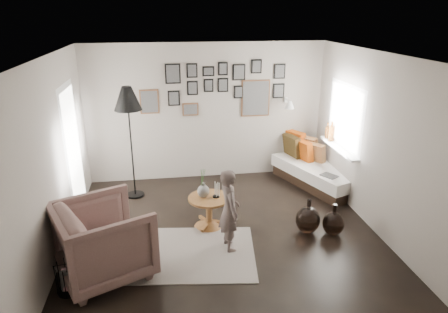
{
  "coord_description": "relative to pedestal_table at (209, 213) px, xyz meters",
  "views": [
    {
      "loc": [
        -0.79,
        -4.97,
        3.15
      ],
      "look_at": [
        0.05,
        0.5,
        1.1
      ],
      "focal_mm": 32.0,
      "sensor_mm": 36.0,
      "label": 1
    }
  ],
  "objects": [
    {
      "name": "ground",
      "position": [
        0.19,
        -0.41,
        -0.23
      ],
      "size": [
        4.8,
        4.8,
        0.0
      ],
      "primitive_type": "plane",
      "color": "black",
      "rests_on": "ground"
    },
    {
      "name": "wall_back",
      "position": [
        0.19,
        1.99,
        1.07
      ],
      "size": [
        4.5,
        0.0,
        4.5
      ],
      "primitive_type": "plane",
      "rotation": [
        1.57,
        0.0,
        0.0
      ],
      "color": "#A3998F",
      "rests_on": "ground"
    },
    {
      "name": "wall_front",
      "position": [
        0.19,
        -2.81,
        1.07
      ],
      "size": [
        4.5,
        0.0,
        4.5
      ],
      "primitive_type": "plane",
      "rotation": [
        -1.57,
        0.0,
        0.0
      ],
      "color": "#A3998F",
      "rests_on": "ground"
    },
    {
      "name": "wall_left",
      "position": [
        -2.06,
        -0.41,
        1.07
      ],
      "size": [
        0.0,
        4.8,
        4.8
      ],
      "primitive_type": "plane",
      "rotation": [
        1.57,
        0.0,
        1.57
      ],
      "color": "#A3998F",
      "rests_on": "ground"
    },
    {
      "name": "wall_right",
      "position": [
        2.44,
        -0.41,
        1.07
      ],
      "size": [
        0.0,
        4.8,
        4.8
      ],
      "primitive_type": "plane",
      "rotation": [
        1.57,
        0.0,
        -1.57
      ],
      "color": "#A3998F",
      "rests_on": "ground"
    },
    {
      "name": "ceiling",
      "position": [
        0.19,
        -0.41,
        2.37
      ],
      "size": [
        4.8,
        4.8,
        0.0
      ],
      "primitive_type": "plane",
      "rotation": [
        3.14,
        0.0,
        0.0
      ],
      "color": "white",
      "rests_on": "wall_back"
    },
    {
      "name": "door_left",
      "position": [
        -2.04,
        0.79,
        0.82
      ],
      "size": [
        0.0,
        2.14,
        2.14
      ],
      "color": "white",
      "rests_on": "wall_left"
    },
    {
      "name": "window_right",
      "position": [
        2.37,
        0.93,
        0.7
      ],
      "size": [
        0.15,
        1.32,
        1.3
      ],
      "color": "white",
      "rests_on": "wall_right"
    },
    {
      "name": "gallery_wall",
      "position": [
        0.48,
        1.97,
        1.52
      ],
      "size": [
        2.74,
        0.03,
        1.08
      ],
      "color": "brown",
      "rests_on": "wall_back"
    },
    {
      "name": "wall_sconce",
      "position": [
        1.74,
        1.73,
        1.24
      ],
      "size": [
        0.18,
        0.36,
        0.16
      ],
      "color": "white",
      "rests_on": "wall_back"
    },
    {
      "name": "rug",
      "position": [
        -0.42,
        -0.68,
        -0.22
      ],
      "size": [
        2.06,
        1.57,
        0.01
      ],
      "primitive_type": "cube",
      "rotation": [
        0.0,
        0.0,
        -0.13
      ],
      "color": "silver",
      "rests_on": "ground"
    },
    {
      "name": "pedestal_table",
      "position": [
        0.0,
        0.0,
        0.0
      ],
      "size": [
        0.63,
        0.63,
        0.49
      ],
      "rotation": [
        0.0,
        0.0,
        -0.29
      ],
      "color": "brown",
      "rests_on": "ground"
    },
    {
      "name": "vase",
      "position": [
        -0.08,
        0.02,
        0.4
      ],
      "size": [
        0.18,
        0.18,
        0.45
      ],
      "color": "black",
      "rests_on": "pedestal_table"
    },
    {
      "name": "candles",
      "position": [
        0.11,
        -0.0,
        0.38
      ],
      "size": [
        0.11,
        0.11,
        0.23
      ],
      "color": "black",
      "rests_on": "pedestal_table"
    },
    {
      "name": "daybed",
      "position": [
        2.2,
        1.31,
        0.05
      ],
      "size": [
        1.4,
        1.98,
        0.9
      ],
      "rotation": [
        0.0,
        0.0,
        0.38
      ],
      "color": "black",
      "rests_on": "ground"
    },
    {
      "name": "magazine_on_daybed",
      "position": [
        2.19,
        0.68,
        0.19
      ],
      "size": [
        0.32,
        0.34,
        0.01
      ],
      "primitive_type": "cube",
      "rotation": [
        0.0,
        0.0,
        0.55
      ],
      "color": "black",
      "rests_on": "daybed"
    },
    {
      "name": "armchair",
      "position": [
        -1.41,
        -0.97,
        0.26
      ],
      "size": [
        1.4,
        1.38,
        0.97
      ],
      "primitive_type": "imported",
      "rotation": [
        0.0,
        0.0,
        2.0
      ],
      "color": "brown",
      "rests_on": "ground"
    },
    {
      "name": "armchair_cushion",
      "position": [
        -1.38,
        -0.92,
        0.25
      ],
      "size": [
        0.58,
        0.59,
        0.2
      ],
      "primitive_type": "cube",
      "rotation": [
        -0.21,
        0.0,
        0.4
      ],
      "color": "silver",
      "rests_on": "armchair"
    },
    {
      "name": "floor_lamp",
      "position": [
        -1.19,
        1.27,
        1.47
      ],
      "size": [
        0.46,
        0.46,
        1.97
      ],
      "rotation": [
        0.0,
        0.0,
        -0.23
      ],
      "color": "black",
      "rests_on": "ground"
    },
    {
      "name": "magazine_basket",
      "position": [
        -1.8,
        -1.24,
        -0.05
      ],
      "size": [
        0.34,
        0.34,
        0.37
      ],
      "rotation": [
        0.0,
        0.0,
        0.17
      ],
      "color": "black",
      "rests_on": "ground"
    },
    {
      "name": "demijohn_large",
      "position": [
        1.43,
        -0.4,
        -0.02
      ],
      "size": [
        0.36,
        0.36,
        0.55
      ],
      "color": "black",
      "rests_on": "ground"
    },
    {
      "name": "demijohn_small",
      "position": [
        1.78,
        -0.52,
        -0.04
      ],
      "size": [
        0.32,
        0.32,
        0.5
      ],
      "color": "black",
      "rests_on": "ground"
    },
    {
      "name": "child",
      "position": [
        0.21,
        -0.63,
        0.36
      ],
      "size": [
        0.34,
        0.46,
        1.18
      ],
      "primitive_type": "imported",
      "rotation": [
        0.0,
        0.0,
        1.7
      ],
      "color": "brown",
      "rests_on": "ground"
    }
  ]
}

